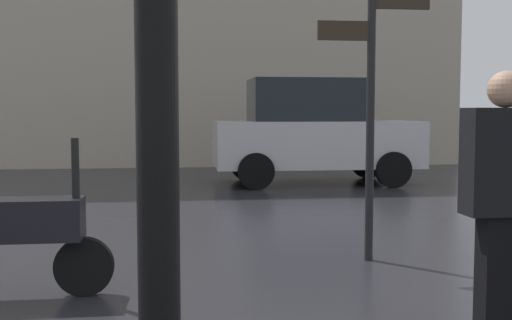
{
  "coord_description": "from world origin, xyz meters",
  "views": [
    {
      "loc": [
        0.53,
        -2.04,
        1.44
      ],
      "look_at": [
        1.24,
        3.71,
        0.99
      ],
      "focal_mm": 44.44,
      "sensor_mm": 36.0,
      "label": 1
    }
  ],
  "objects": [
    {
      "name": "parked_scooter",
      "position": [
        -0.75,
        2.94,
        0.56
      ],
      "size": [
        1.46,
        0.32,
        1.23
      ],
      "rotation": [
        0.0,
        0.0,
        0.01
      ],
      "color": "black",
      "rests_on": "ground"
    },
    {
      "name": "street_signpost",
      "position": [
        2.36,
        3.82,
        1.67
      ],
      "size": [
        1.08,
        0.08,
        2.74
      ],
      "color": "black",
      "rests_on": "ground"
    },
    {
      "name": "pedestrian_with_bag",
      "position": [
        2.51,
        1.58,
        0.95
      ],
      "size": [
        0.52,
        0.24,
        1.68
      ],
      "rotation": [
        0.0,
        0.0,
        4.64
      ],
      "color": "black",
      "rests_on": "ground"
    },
    {
      "name": "parked_car_left",
      "position": [
        3.19,
        10.24,
        1.04
      ],
      "size": [
        4.01,
        1.83,
        2.06
      ],
      "rotation": [
        0.0,
        0.0,
        3.04
      ],
      "color": "silver",
      "rests_on": "ground"
    }
  ]
}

